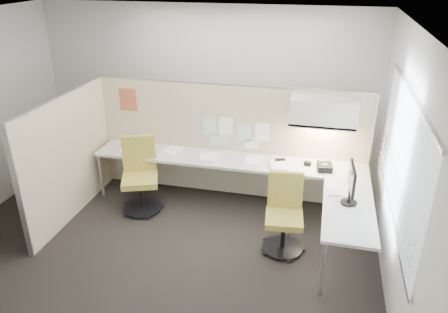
% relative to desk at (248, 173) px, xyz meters
% --- Properties ---
extents(floor, '(5.50, 4.50, 0.01)m').
position_rel_desk_xyz_m(floor, '(-0.93, -1.13, -0.61)').
color(floor, black).
rests_on(floor, ground).
extents(ceiling, '(5.50, 4.50, 0.01)m').
position_rel_desk_xyz_m(ceiling, '(-0.93, -1.13, 2.20)').
color(ceiling, white).
rests_on(ceiling, wall_back).
extents(wall_back, '(5.50, 0.02, 2.80)m').
position_rel_desk_xyz_m(wall_back, '(-0.93, 1.12, 0.80)').
color(wall_back, beige).
rests_on(wall_back, ground).
extents(wall_front, '(5.50, 0.02, 2.80)m').
position_rel_desk_xyz_m(wall_front, '(-0.93, -3.38, 0.80)').
color(wall_front, beige).
rests_on(wall_front, ground).
extents(wall_right, '(0.02, 4.50, 2.80)m').
position_rel_desk_xyz_m(wall_right, '(1.82, -1.13, 0.80)').
color(wall_right, beige).
rests_on(wall_right, ground).
extents(window_pane, '(0.01, 2.80, 1.30)m').
position_rel_desk_xyz_m(window_pane, '(1.79, -1.13, 0.95)').
color(window_pane, '#909AA7').
rests_on(window_pane, wall_right).
extents(partition_back, '(4.10, 0.06, 1.75)m').
position_rel_desk_xyz_m(partition_back, '(-0.38, 0.47, 0.27)').
color(partition_back, '#C5B388').
rests_on(partition_back, floor).
extents(partition_left, '(0.06, 2.20, 1.75)m').
position_rel_desk_xyz_m(partition_left, '(-2.43, -0.63, 0.27)').
color(partition_left, '#C5B388').
rests_on(partition_left, floor).
extents(desk, '(4.00, 2.07, 0.73)m').
position_rel_desk_xyz_m(desk, '(0.00, 0.00, 0.00)').
color(desk, beige).
rests_on(desk, floor).
extents(overhead_bin, '(0.90, 0.36, 0.38)m').
position_rel_desk_xyz_m(overhead_bin, '(0.97, 0.26, 0.91)').
color(overhead_bin, beige).
rests_on(overhead_bin, partition_back).
extents(task_light_strip, '(0.60, 0.06, 0.02)m').
position_rel_desk_xyz_m(task_light_strip, '(0.97, 0.26, 0.70)').
color(task_light_strip, '#FFEABF').
rests_on(task_light_strip, overhead_bin).
extents(pinned_papers, '(1.01, 0.00, 0.47)m').
position_rel_desk_xyz_m(pinned_papers, '(-0.30, 0.44, 0.43)').
color(pinned_papers, '#8CBF8C').
rests_on(pinned_papers, partition_back).
extents(poster, '(0.28, 0.00, 0.35)m').
position_rel_desk_xyz_m(poster, '(-1.98, 0.44, 0.82)').
color(poster, '#FC5B1F').
rests_on(poster, partition_back).
extents(chair_left, '(0.65, 0.66, 1.07)m').
position_rel_desk_xyz_m(chair_left, '(-1.54, -0.30, -0.10)').
color(chair_left, black).
rests_on(chair_left, floor).
extents(chair_right, '(0.52, 0.53, 0.99)m').
position_rel_desk_xyz_m(chair_right, '(0.61, -0.80, -0.14)').
color(chair_right, black).
rests_on(chair_right, floor).
extents(monitor, '(0.19, 0.47, 0.49)m').
position_rel_desk_xyz_m(monitor, '(1.37, -0.77, 0.41)').
color(monitor, black).
rests_on(monitor, desk).
extents(phone, '(0.24, 0.22, 0.12)m').
position_rel_desk_xyz_m(phone, '(1.05, 0.07, 0.18)').
color(phone, black).
rests_on(phone, desk).
extents(stapler, '(0.15, 0.08, 0.05)m').
position_rel_desk_xyz_m(stapler, '(0.43, 0.21, 0.15)').
color(stapler, black).
rests_on(stapler, desk).
extents(tape_dispenser, '(0.11, 0.08, 0.06)m').
position_rel_desk_xyz_m(tape_dispenser, '(0.82, 0.18, 0.16)').
color(tape_dispenser, black).
rests_on(tape_dispenser, desk).
extents(coat_hook, '(0.18, 0.49, 1.46)m').
position_rel_desk_xyz_m(coat_hook, '(-2.51, -1.40, 0.80)').
color(coat_hook, silver).
rests_on(coat_hook, partition_left).
extents(paper_stack_0, '(0.29, 0.34, 0.03)m').
position_rel_desk_xyz_m(paper_stack_0, '(-1.88, 0.11, 0.15)').
color(paper_stack_0, white).
rests_on(paper_stack_0, desk).
extents(paper_stack_1, '(0.29, 0.34, 0.02)m').
position_rel_desk_xyz_m(paper_stack_1, '(-1.21, 0.21, 0.14)').
color(paper_stack_1, white).
rests_on(paper_stack_1, desk).
extents(paper_stack_2, '(0.26, 0.32, 0.05)m').
position_rel_desk_xyz_m(paper_stack_2, '(-0.61, 0.06, 0.15)').
color(paper_stack_2, white).
rests_on(paper_stack_2, desk).
extents(paper_stack_3, '(0.25, 0.32, 0.02)m').
position_rel_desk_xyz_m(paper_stack_3, '(0.04, 0.16, 0.14)').
color(paper_stack_3, white).
rests_on(paper_stack_3, desk).
extents(paper_stack_4, '(0.31, 0.35, 0.02)m').
position_rel_desk_xyz_m(paper_stack_4, '(0.42, 0.07, 0.14)').
color(paper_stack_4, white).
rests_on(paper_stack_4, desk).
extents(paper_stack_5, '(0.28, 0.34, 0.02)m').
position_rel_desk_xyz_m(paper_stack_5, '(1.22, -0.48, 0.14)').
color(paper_stack_5, white).
rests_on(paper_stack_5, desk).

